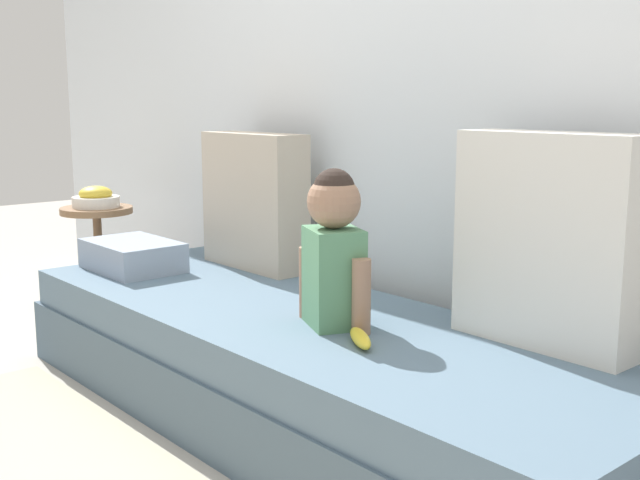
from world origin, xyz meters
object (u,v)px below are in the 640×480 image
Objects in this scene: couch at (304,370)px; folded_blanket at (133,255)px; throw_pillow_left at (254,201)px; side_table at (98,235)px; fruit_bowl at (96,198)px; banana at (360,338)px; toddler at (334,248)px; throw_pillow_right at (548,241)px.

couch is 6.15× the size of folded_blanket.
throw_pillow_left reaches higher than couch.
throw_pillow_left is 0.97m from side_table.
side_table is at bearing 0.00° from fruit_bowl.
couch is 0.99m from folded_blanket.
couch is 11.25× the size of fruit_bowl.
throw_pillow_left is at bearing 159.07° from banana.
couch is 4.53× the size of side_table.
couch is 0.42m from banana.
banana is at bearing -14.14° from couch.
throw_pillow_left is (-0.68, 0.30, 0.46)m from couch.
couch is at bearing 6.07° from folded_blanket.
banana is 0.78× the size of fruit_bowl.
toddler is 2.18× the size of fruit_bowl.
side_table is 0.17m from fruit_bowl.
side_table is at bearing 178.27° from couch.
couch is 14.47× the size of banana.
toddler is at bearing 158.90° from banana.
toddler is 1.12m from folded_blanket.
throw_pillow_right is 1.08× the size of side_table.
folded_blanket is 1.83× the size of fruit_bowl.
couch is 4.54× the size of throw_pillow_left.
toddler is 2.80× the size of banana.
throw_pillow_right is 2.69× the size of fruit_bowl.
toddler is at bearing 4.59° from folded_blanket.
side_table reaches higher than couch.
throw_pillow_left is at bearing 159.11° from toddler.
side_table is (-1.58, 0.05, 0.23)m from couch.
fruit_bowl is (-0.63, 0.15, 0.16)m from folded_blanket.
folded_blanket is at bearing -179.43° from banana.
banana is at bearing 0.57° from folded_blanket.
fruit_bowl reaches higher than side_table.
side_table is 2.49× the size of fruit_bowl.
toddler is (0.83, -0.32, -0.03)m from throw_pillow_left.
toddler is (0.15, -0.01, 0.43)m from couch.
fruit_bowl is at bearing -164.17° from throw_pillow_left.
folded_blanket is 0.67m from fruit_bowl.
throw_pillow_right is 0.61m from toddler.
throw_pillow_right reaches higher than couch.
side_table is at bearing 166.72° from folded_blanket.
throw_pillow_right is at bearing 6.48° from side_table.
side_table is (-1.93, 0.14, 0.02)m from banana.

